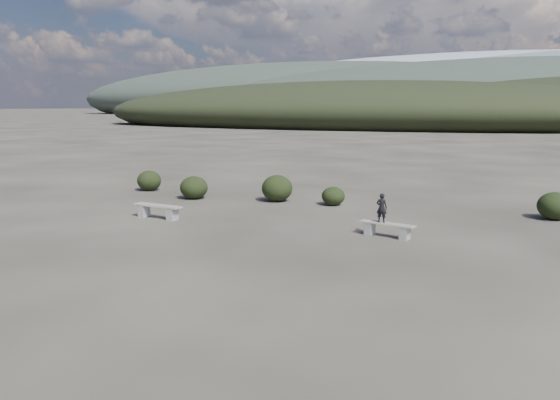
% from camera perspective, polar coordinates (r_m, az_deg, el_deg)
% --- Properties ---
extents(ground, '(1200.00, 1200.00, 0.00)m').
position_cam_1_polar(ground, '(14.52, -7.84, -6.28)').
color(ground, '#2B2721').
rests_on(ground, ground).
extents(bench_left, '(2.00, 0.54, 0.49)m').
position_cam_1_polar(bench_left, '(20.07, -12.64, -1.05)').
color(bench_left, gray).
rests_on(bench_left, ground).
extents(bench_right, '(1.79, 0.68, 0.44)m').
position_cam_1_polar(bench_right, '(17.15, 11.12, -2.95)').
color(bench_right, gray).
rests_on(bench_right, ground).
extents(seated_person, '(0.34, 0.23, 0.91)m').
position_cam_1_polar(seated_person, '(17.11, 10.58, -0.81)').
color(seated_person, black).
rests_on(seated_person, bench_right).
extents(shrub_a, '(1.21, 1.21, 0.99)m').
position_cam_1_polar(shrub_a, '(24.01, -8.99, 1.30)').
color(shrub_a, black).
rests_on(shrub_a, ground).
extents(shrub_b, '(1.31, 1.31, 1.12)m').
position_cam_1_polar(shrub_b, '(23.05, -0.31, 1.24)').
color(shrub_b, black).
rests_on(shrub_b, ground).
extents(shrub_c, '(0.95, 0.95, 0.76)m').
position_cam_1_polar(shrub_c, '(22.25, 5.58, 0.41)').
color(shrub_c, black).
rests_on(shrub_c, ground).
extents(shrub_e, '(1.18, 1.18, 0.99)m').
position_cam_1_polar(shrub_e, '(21.68, 26.77, -0.55)').
color(shrub_e, black).
rests_on(shrub_e, ground).
extents(shrub_f, '(1.13, 1.13, 0.96)m').
position_cam_1_polar(shrub_f, '(26.76, -13.51, 1.99)').
color(shrub_f, black).
rests_on(shrub_f, ground).
extents(mountain_ridges, '(500.00, 400.00, 56.00)m').
position_cam_1_polar(mountain_ridges, '(351.18, 22.59, 10.20)').
color(mountain_ridges, black).
rests_on(mountain_ridges, ground).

